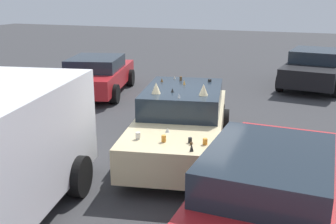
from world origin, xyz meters
The scene contains 5 objects.
ground_plane centered at (0.00, 0.00, 0.00)m, with size 60.00×60.00×0.00m, color #38383A.
art_car_decorated centered at (0.08, 0.02, 0.71)m, with size 4.86×2.68×1.63m.
parked_sedan_behind_right centered at (7.90, -2.61, 0.71)m, with size 4.39×2.46×1.37m.
parked_sedan_row_back_center centered at (-2.70, -2.19, 0.74)m, with size 4.52×2.10×1.44m.
parked_sedan_far_right centered at (4.15, 4.47, 0.67)m, with size 4.46×2.78×1.29m.
Camera 1 is at (-7.91, -2.62, 3.41)m, focal length 43.00 mm.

